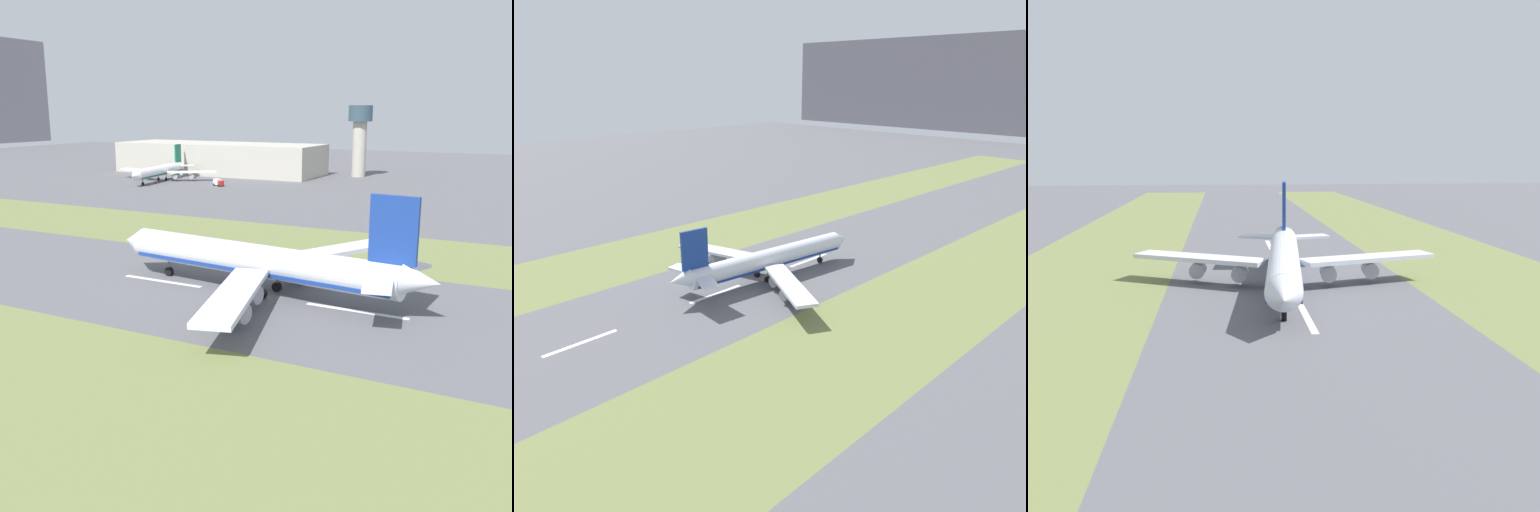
{
  "view_description": "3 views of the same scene",
  "coord_description": "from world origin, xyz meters",
  "views": [
    {
      "loc": [
        -93.49,
        -44.95,
        33.24
      ],
      "look_at": [
        1.8,
        3.66,
        7.0
      ],
      "focal_mm": 42.0,
      "sensor_mm": 36.0,
      "label": 1
    },
    {
      "loc": [
        104.28,
        -96.44,
        58.48
      ],
      "look_at": [
        1.8,
        3.66,
        7.0
      ],
      "focal_mm": 35.0,
      "sensor_mm": 36.0,
      "label": 2
    },
    {
      "loc": [
        13.67,
        118.34,
        26.87
      ],
      "look_at": [
        1.8,
        3.66,
        7.0
      ],
      "focal_mm": 42.0,
      "sensor_mm": 36.0,
      "label": 3
    }
  ],
  "objects": [
    {
      "name": "ground_plane",
      "position": [
        0.0,
        0.0,
        0.0
      ],
      "size": [
        800.0,
        800.0,
        0.0
      ],
      "primitive_type": "plane",
      "color": "#56565B"
    },
    {
      "name": "grass_median_east",
      "position": [
        45.0,
        0.0,
        0.0
      ],
      "size": [
        40.0,
        600.0,
        0.01
      ],
      "primitive_type": "cube",
      "color": "olive",
      "rests_on": "ground"
    },
    {
      "name": "airplane_main_jet",
      "position": [
        1.61,
        1.77,
        6.02
      ],
      "size": [
        63.8,
        67.21,
        20.2
      ],
      "color": "silver",
      "rests_on": "ground"
    },
    {
      "name": "grass_median_west",
      "position": [
        -45.0,
        0.0,
        0.0
      ],
      "size": [
        40.0,
        600.0,
        0.01
      ],
      "primitive_type": "cube",
      "color": "olive",
      "rests_on": "ground"
    },
    {
      "name": "centreline_dash_far",
      "position": [
        0.0,
        23.66,
        0.01
      ],
      "size": [
        1.2,
        18.0,
        0.01
      ],
      "primitive_type": "cube",
      "color": "silver",
      "rests_on": "ground"
    },
    {
      "name": "centreline_dash_near",
      "position": [
        0.0,
        -56.34,
        0.01
      ],
      "size": [
        1.2,
        18.0,
        0.01
      ],
      "primitive_type": "cube",
      "color": "silver",
      "rests_on": "ground"
    },
    {
      "name": "centreline_dash_mid",
      "position": [
        0.0,
        -16.34,
        0.01
      ],
      "size": [
        1.2,
        18.0,
        0.01
      ],
      "primitive_type": "cube",
      "color": "silver",
      "rests_on": "ground"
    }
  ]
}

